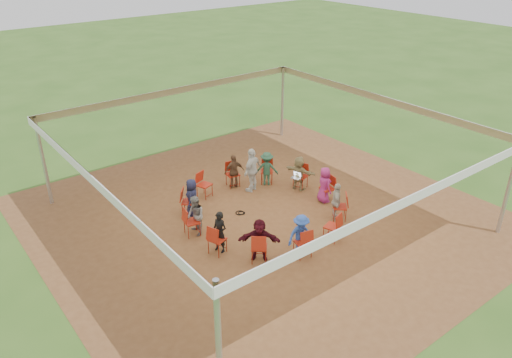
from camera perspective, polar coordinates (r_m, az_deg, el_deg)
ground at (r=15.80m, az=0.86°, el=-4.33°), size 80.00×80.00×0.00m
dirt_patch at (r=15.79m, az=0.86°, el=-4.31°), size 13.00×13.00×0.00m
tent at (r=14.72m, az=0.92°, el=3.62°), size 10.33×10.33×3.00m
chair_0 at (r=17.38m, az=5.11°, el=0.30°), size 0.55×0.54×0.90m
chair_1 at (r=17.66m, az=1.26°, el=0.86°), size 0.61×0.61×0.90m
chair_2 at (r=17.46m, az=-2.67°, el=0.52°), size 0.50×0.51×0.90m
chair_3 at (r=16.81m, az=-5.91°, el=-0.69°), size 0.54×0.55×0.90m
chair_4 at (r=15.84m, az=-7.71°, el=-2.61°), size 0.61×0.61×0.90m
chair_5 at (r=14.78m, az=-7.35°, el=-4.88°), size 0.51×0.50×0.90m
chair_6 at (r=13.93m, az=-4.46°, el=-6.88°), size 0.55×0.54×0.90m
chair_7 at (r=13.56m, az=0.36°, el=-7.81°), size 0.61×0.61×0.90m
chair_8 at (r=13.82m, az=5.38°, el=-7.22°), size 0.50×0.51×0.90m
chair_9 at (r=14.61m, az=8.72°, el=-5.40°), size 0.54×0.55×0.90m
chair_10 at (r=15.65m, az=9.56°, el=-3.14°), size 0.61×0.61×0.90m
chair_11 at (r=16.66m, az=8.13°, el=-1.10°), size 0.51×0.50×0.90m
person_seated_0 at (r=17.21m, az=4.93°, el=0.66°), size 0.77×1.22×1.23m
person_seated_1 at (r=17.48m, az=1.24°, el=1.20°), size 0.86×0.82×1.23m
person_seated_2 at (r=17.29m, az=-2.52°, el=0.87°), size 0.78×0.50×1.23m
person_seated_3 at (r=15.74m, az=-7.32°, el=-2.08°), size 0.65×0.67×1.23m
person_seated_4 at (r=14.73m, az=-6.94°, el=-4.21°), size 0.46×0.65×1.23m
person_seated_5 at (r=13.91m, az=-4.18°, el=-6.07°), size 0.42×0.52×1.23m
person_seated_6 at (r=13.57m, az=0.39°, el=-6.93°), size 1.14×1.07×1.23m
person_seated_7 at (r=13.81m, az=5.15°, el=-6.38°), size 0.86×0.54×1.23m
person_seated_8 at (r=15.56m, az=9.17°, el=-2.58°), size 0.75×0.78×1.23m
person_seated_9 at (r=16.52m, az=7.82°, el=-0.66°), size 0.45×0.66×1.23m
standing_person at (r=17.00m, az=-0.44°, el=1.05°), size 1.02×0.76×1.56m
cable_coil at (r=15.97m, az=-1.78°, el=-3.89°), size 0.36×0.36×0.03m
laptop at (r=17.09m, az=4.66°, el=0.36°), size 0.34×0.38×0.22m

